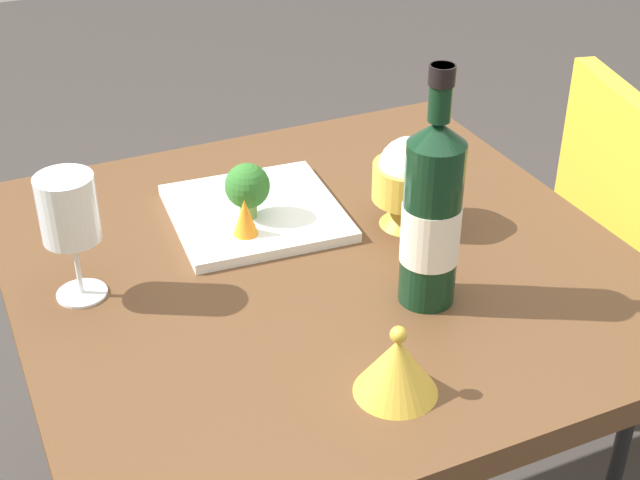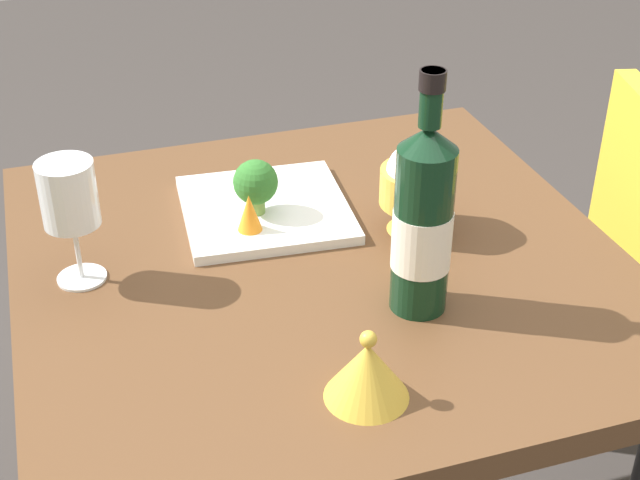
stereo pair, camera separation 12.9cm
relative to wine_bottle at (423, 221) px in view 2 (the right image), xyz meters
The scene contains 8 objects.
dining_table 0.28m from the wine_bottle, 30.43° to the left, with size 0.86×0.86×0.74m.
wine_bottle is the anchor object (origin of this frame).
wine_glass 0.46m from the wine_bottle, 64.55° to the left, with size 0.08×0.08×0.18m.
rice_bowl 0.20m from the wine_bottle, 21.68° to the right, with size 0.11×0.11×0.14m.
rice_bowl_lid 0.22m from the wine_bottle, 139.52° to the left, with size 0.10×0.10×0.09m.
serving_plate 0.34m from the wine_bottle, 23.74° to the left, with size 0.27×0.27×0.02m.
broccoli_floret 0.32m from the wine_bottle, 28.08° to the left, with size 0.07×0.07×0.09m.
carrot_garnish_left 0.30m from the wine_bottle, 36.41° to the left, with size 0.04×0.04×0.06m.
Camera 2 is at (-1.04, 0.33, 1.45)m, focal length 51.08 mm.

